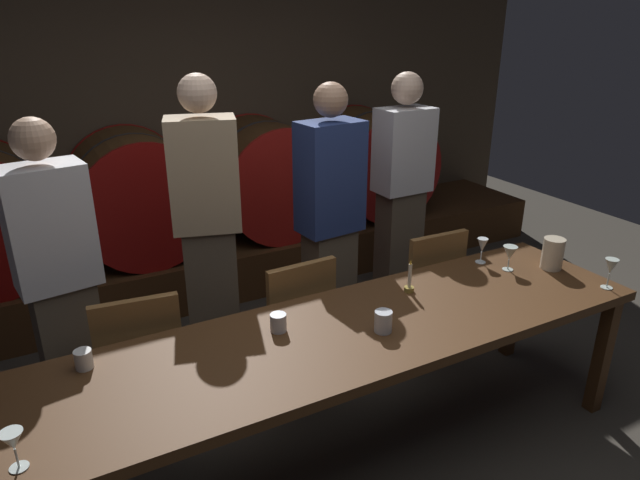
# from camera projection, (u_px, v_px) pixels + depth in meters

# --- Properties ---
(ground_plane) EXTENTS (8.85, 8.85, 0.00)m
(ground_plane) POSITION_uv_depth(u_px,v_px,m) (362.00, 457.00, 2.87)
(ground_plane) COLOR #3F3A33
(back_wall) EXTENTS (6.81, 0.24, 2.83)m
(back_wall) POSITION_uv_depth(u_px,v_px,m) (182.00, 102.00, 4.66)
(back_wall) COLOR brown
(back_wall) RESTS_ON ground
(barrel_shelf) EXTENTS (6.13, 0.90, 0.38)m
(barrel_shelf) POSITION_uv_depth(u_px,v_px,m) (214.00, 262.00, 4.67)
(barrel_shelf) COLOR #4C2D16
(barrel_shelf) RESTS_ON ground
(wine_barrel_center_left) EXTENTS (0.94, 0.77, 0.94)m
(wine_barrel_center_left) POSITION_uv_depth(u_px,v_px,m) (137.00, 196.00, 4.18)
(wine_barrel_center_left) COLOR brown
(wine_barrel_center_left) RESTS_ON barrel_shelf
(wine_barrel_center_right) EXTENTS (0.94, 0.77, 0.94)m
(wine_barrel_center_right) POSITION_uv_depth(u_px,v_px,m) (266.00, 178.00, 4.64)
(wine_barrel_center_right) COLOR #513319
(wine_barrel_center_right) RESTS_ON barrel_shelf
(wine_barrel_far_right) EXTENTS (0.94, 0.77, 0.94)m
(wine_barrel_far_right) POSITION_uv_depth(u_px,v_px,m) (373.00, 163.00, 5.10)
(wine_barrel_far_right) COLOR brown
(wine_barrel_far_right) RESTS_ON barrel_shelf
(dining_table) EXTENTS (2.97, 0.77, 0.75)m
(dining_table) POSITION_uv_depth(u_px,v_px,m) (353.00, 340.00, 2.62)
(dining_table) COLOR #4C2D16
(dining_table) RESTS_ON ground
(chair_left) EXTENTS (0.44, 0.44, 0.88)m
(chair_left) POSITION_uv_depth(u_px,v_px,m) (141.00, 361.00, 2.81)
(chair_left) COLOR brown
(chair_left) RESTS_ON ground
(chair_center) EXTENTS (0.42, 0.42, 0.88)m
(chair_center) POSITION_uv_depth(u_px,v_px,m) (293.00, 321.00, 3.17)
(chair_center) COLOR brown
(chair_center) RESTS_ON ground
(chair_right) EXTENTS (0.41, 0.41, 0.88)m
(chair_right) POSITION_uv_depth(u_px,v_px,m) (425.00, 287.00, 3.57)
(chair_right) COLOR brown
(chair_right) RESTS_ON ground
(guest_far_left) EXTENTS (0.41, 0.30, 1.66)m
(guest_far_left) POSITION_uv_depth(u_px,v_px,m) (59.00, 280.00, 2.83)
(guest_far_left) COLOR brown
(guest_far_left) RESTS_ON ground
(guest_center_left) EXTENTS (0.43, 0.34, 1.81)m
(guest_center_left) POSITION_uv_depth(u_px,v_px,m) (208.00, 229.00, 3.28)
(guest_center_left) COLOR brown
(guest_center_left) RESTS_ON ground
(guest_center_right) EXTENTS (0.40, 0.28, 1.74)m
(guest_center_right) POSITION_uv_depth(u_px,v_px,m) (330.00, 222.00, 3.50)
(guest_center_right) COLOR brown
(guest_center_right) RESTS_ON ground
(guest_far_right) EXTENTS (0.39, 0.25, 1.74)m
(guest_far_right) POSITION_uv_depth(u_px,v_px,m) (401.00, 194.00, 4.02)
(guest_far_right) COLOR brown
(guest_far_right) RESTS_ON ground
(candle_center) EXTENTS (0.05, 0.05, 0.18)m
(candle_center) POSITION_uv_depth(u_px,v_px,m) (409.00, 283.00, 2.92)
(candle_center) COLOR olive
(candle_center) RESTS_ON dining_table
(pitcher) EXTENTS (0.12, 0.12, 0.18)m
(pitcher) POSITION_uv_depth(u_px,v_px,m) (553.00, 254.00, 3.17)
(pitcher) COLOR beige
(pitcher) RESTS_ON dining_table
(wine_glass_far_left) EXTENTS (0.07, 0.07, 0.14)m
(wine_glass_far_left) POSITION_uv_depth(u_px,v_px,m) (13.00, 442.00, 1.76)
(wine_glass_far_left) COLOR silver
(wine_glass_far_left) RESTS_ON dining_table
(wine_glass_center_left) EXTENTS (0.06, 0.06, 0.15)m
(wine_glass_center_left) POSITION_uv_depth(u_px,v_px,m) (482.00, 246.00, 3.24)
(wine_glass_center_left) COLOR white
(wine_glass_center_left) RESTS_ON dining_table
(wine_glass_center_right) EXTENTS (0.08, 0.08, 0.14)m
(wine_glass_center_right) POSITION_uv_depth(u_px,v_px,m) (510.00, 253.00, 3.14)
(wine_glass_center_right) COLOR silver
(wine_glass_center_right) RESTS_ON dining_table
(wine_glass_far_right) EXTENTS (0.07, 0.07, 0.16)m
(wine_glass_far_right) POSITION_uv_depth(u_px,v_px,m) (611.00, 267.00, 2.93)
(wine_glass_far_right) COLOR silver
(wine_glass_far_right) RESTS_ON dining_table
(cup_left) EXTENTS (0.07, 0.07, 0.08)m
(cup_left) POSITION_uv_depth(u_px,v_px,m) (84.00, 359.00, 2.29)
(cup_left) COLOR white
(cup_left) RESTS_ON dining_table
(cup_center) EXTENTS (0.07, 0.07, 0.08)m
(cup_center) POSITION_uv_depth(u_px,v_px,m) (278.00, 323.00, 2.56)
(cup_center) COLOR silver
(cup_center) RESTS_ON dining_table
(cup_right) EXTENTS (0.08, 0.08, 0.10)m
(cup_right) POSITION_uv_depth(u_px,v_px,m) (383.00, 321.00, 2.55)
(cup_right) COLOR silver
(cup_right) RESTS_ON dining_table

